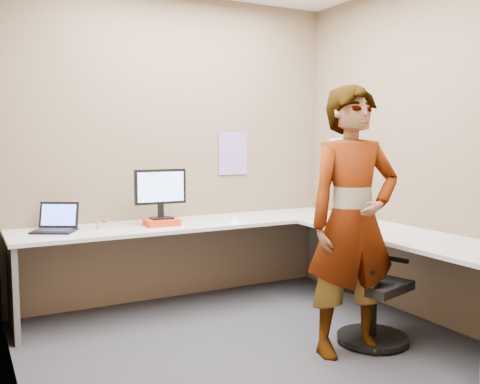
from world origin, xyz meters
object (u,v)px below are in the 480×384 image
office_chair (367,288)px  person (353,221)px  monitor (160,190)px  desk (272,246)px

office_chair → person: size_ratio=0.53×
monitor → office_chair: (1.07, -1.30, -0.64)m
monitor → person: size_ratio=0.24×
desk → monitor: size_ratio=6.92×
person → office_chair: bearing=34.9°
desk → monitor: 1.02m
desk → office_chair: size_ratio=3.16×
office_chair → person: person is taller
office_chair → person: (-0.23, -0.11, 0.51)m
desk → person: bearing=-82.6°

